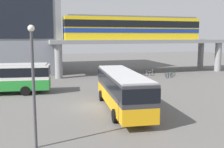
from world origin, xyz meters
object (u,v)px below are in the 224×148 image
at_px(bicycle_silver, 150,73).
at_px(bicycle_black, 140,76).
at_px(bus_main, 122,87).
at_px(bicycle_green, 170,74).
at_px(train, 134,28).
at_px(bicycle_blue, 170,76).
at_px(pedestrian_walking_across, 117,77).

height_order(bicycle_silver, bicycle_black, same).
xyz_separation_m(bus_main, bicycle_silver, (10.44, 17.02, -1.63)).
bearing_deg(bicycle_green, bicycle_black, -171.19).
bearing_deg(train, bus_main, -113.77).
xyz_separation_m(bicycle_blue, bicycle_black, (-4.56, 0.51, 0.00)).
relative_size(bicycle_blue, pedestrian_walking_across, 0.99).
bearing_deg(bicycle_black, bicycle_silver, 42.02).
relative_size(bicycle_blue, bicycle_black, 0.97).
relative_size(bicycle_green, pedestrian_walking_across, 1.06).
bearing_deg(bicycle_blue, bicycle_silver, 123.66).
bearing_deg(bicycle_black, pedestrian_walking_across, -151.44).
relative_size(bicycle_green, bicycle_blue, 1.08).
relative_size(bus_main, bicycle_silver, 6.30).
height_order(bus_main, bicycle_black, bus_main).
xyz_separation_m(bicycle_blue, pedestrian_walking_across, (-8.84, -1.82, 0.43)).
relative_size(train, pedestrian_walking_across, 13.72).
xyz_separation_m(bicycle_green, pedestrian_walking_across, (-9.66, -3.16, 0.43)).
bearing_deg(bicycle_black, train, 77.02).
distance_m(train, bicycle_silver, 8.35).
relative_size(train, bicycle_blue, 13.93).
bearing_deg(bicycle_green, train, 124.87).
height_order(bus_main, bicycle_blue, bus_main).
xyz_separation_m(bus_main, bicycle_blue, (12.36, 14.14, -1.63)).
bearing_deg(train, bicycle_silver, -74.05).
bearing_deg(train, bicycle_green, -55.13).
distance_m(bicycle_green, bicycle_black, 5.44).
xyz_separation_m(bicycle_silver, bicycle_black, (-2.64, -2.38, 0.00)).
xyz_separation_m(train, bus_main, (-9.28, -21.07, -5.59)).
height_order(train, bicycle_green, train).
bearing_deg(bicycle_black, bus_main, -118.04).
bearing_deg(pedestrian_walking_across, bicycle_blue, 11.66).
bearing_deg(bicycle_green, bicycle_silver, 150.59).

